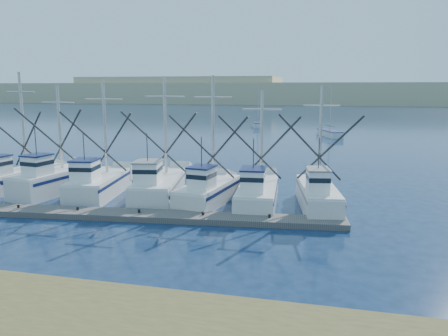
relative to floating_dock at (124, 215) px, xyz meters
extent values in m
plane|color=#0C1F38|center=(7.12, -6.80, -0.18)|extent=(500.00, 500.00, 0.00)
cube|color=#625C58|center=(0.00, 0.00, 0.00)|extent=(27.13, 4.49, 0.36)
cube|color=tan|center=(7.12, 203.20, 4.82)|extent=(360.00, 60.00, 10.00)
cube|color=silver|center=(-11.75, 5.16, 0.51)|extent=(3.36, 8.15, 1.38)
cylinder|color=#B7B2A8|center=(-11.75, 6.51, 5.08)|extent=(0.22, 0.22, 7.76)
cube|color=silver|center=(-8.02, 4.69, 0.64)|extent=(3.60, 7.28, 1.64)
cube|color=white|center=(-8.02, 2.90, 2.21)|extent=(1.71, 1.91, 1.50)
cylinder|color=#B7B2A8|center=(-8.02, 5.87, 4.69)|extent=(0.22, 0.22, 6.46)
cube|color=silver|center=(-4.29, 4.82, 0.53)|extent=(3.69, 7.55, 1.42)
cube|color=white|center=(-4.29, 2.97, 1.98)|extent=(1.80, 1.97, 1.50)
cylinder|color=#B7B2A8|center=(-4.29, 6.06, 4.77)|extent=(0.22, 0.22, 7.07)
cube|color=silver|center=(0.32, 5.28, 0.55)|extent=(4.17, 8.51, 1.46)
cube|color=white|center=(0.32, 3.19, 2.03)|extent=(1.94, 2.24, 1.50)
cylinder|color=#B7B2A8|center=(0.32, 6.67, 4.92)|extent=(0.22, 0.22, 7.29)
cube|color=silver|center=(4.21, 4.66, 0.47)|extent=(3.39, 7.20, 1.30)
cube|color=white|center=(4.21, 2.89, 1.87)|extent=(1.63, 1.87, 1.50)
cylinder|color=#B7B2A8|center=(4.21, 5.85, 4.85)|extent=(0.22, 0.22, 7.46)
cube|color=silver|center=(7.57, 5.19, 0.46)|extent=(3.12, 8.15, 1.28)
cube|color=white|center=(7.57, 3.15, 1.85)|extent=(1.60, 2.05, 1.50)
cylinder|color=#B7B2A8|center=(7.57, 6.55, 4.32)|extent=(0.22, 0.22, 6.46)
cube|color=silver|center=(11.63, 4.90, 0.55)|extent=(3.35, 7.66, 1.46)
cube|color=white|center=(11.63, 3.01, 2.03)|extent=(1.54, 1.99, 1.50)
cylinder|color=#B7B2A8|center=(11.63, 6.17, 4.58)|extent=(0.22, 0.22, 6.61)
cube|color=silver|center=(12.48, 49.72, 0.27)|extent=(4.33, 7.06, 0.90)
cylinder|color=#B7B2A8|center=(12.48, 50.02, 4.32)|extent=(0.12, 0.12, 7.20)
cube|color=silver|center=(-1.58, 63.02, 0.27)|extent=(2.92, 5.24, 0.90)
cylinder|color=#B7B2A8|center=(-1.58, 63.32, 4.32)|extent=(0.12, 0.12, 7.20)
camera|label=1|loc=(12.05, -23.90, 7.78)|focal=35.00mm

